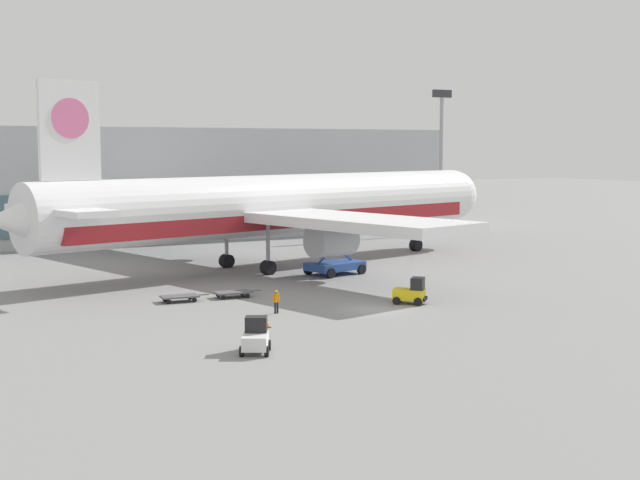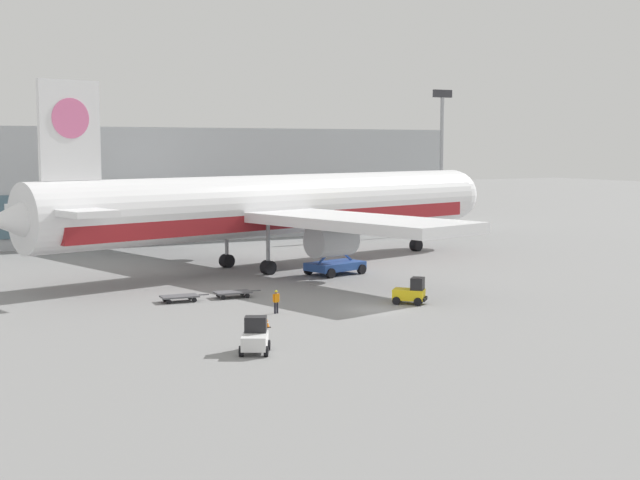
{
  "view_description": "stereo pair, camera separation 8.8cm",
  "coord_description": "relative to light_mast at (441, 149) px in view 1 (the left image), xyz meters",
  "views": [
    {
      "loc": [
        -32.89,
        -54.34,
        11.76
      ],
      "look_at": [
        1.08,
        10.73,
        4.0
      ],
      "focal_mm": 50.0,
      "sensor_mm": 36.0,
      "label": 1
    },
    {
      "loc": [
        -32.82,
        -54.39,
        11.76
      ],
      "look_at": [
        1.08,
        10.73,
        4.0
      ],
      "focal_mm": 50.0,
      "sensor_mm": 36.0,
      "label": 2
    }
  ],
  "objects": [
    {
      "name": "terminal_building",
      "position": [
        -41.15,
        14.61,
        -4.36
      ],
      "size": [
        90.0,
        18.2,
        14.0
      ],
      "color": "#B2B7BC",
      "rests_on": "ground_plane"
    },
    {
      "name": "baggage_dolly_lead",
      "position": [
        -48.22,
        -34.38,
        -10.96
      ],
      "size": [
        3.75,
        1.71,
        0.48
      ],
      "rotation": [
        0.0,
        0.0,
        -0.08
      ],
      "color": "#56565B",
      "rests_on": "ground_plane"
    },
    {
      "name": "baggage_tug_mid",
      "position": [
        -33.11,
        -43.2,
        -10.47
      ],
      "size": [
        2.75,
        2.71,
        2.0
      ],
      "rotation": [
        0.0,
        0.0,
        -0.76
      ],
      "color": "yellow",
      "rests_on": "ground_plane"
    },
    {
      "name": "scissor_lift_loader",
      "position": [
        -30.85,
        -27.07,
        -9.49
      ],
      "size": [
        5.79,
        4.47,
        4.77
      ],
      "rotation": [
        0.0,
        0.0,
        0.26
      ],
      "color": "#284C99",
      "rests_on": "ground_plane"
    },
    {
      "name": "ground_plane",
      "position": [
        -36.72,
        -44.01,
        -11.35
      ],
      "size": [
        400.0,
        400.0,
        0.0
      ],
      "primitive_type": "plane",
      "color": "gray"
    },
    {
      "name": "ground_crew_near",
      "position": [
        -43.7,
        -42.04,
        -10.38
      ],
      "size": [
        0.56,
        0.28,
        1.66
      ],
      "rotation": [
        0.0,
        0.0,
        3.31
      ],
      "color": "black",
      "rests_on": "ground_plane"
    },
    {
      "name": "baggage_tug_foreground",
      "position": [
        -49.77,
        -52.36,
        -10.47
      ],
      "size": [
        2.49,
        2.81,
        2.0
      ],
      "rotation": [
        0.0,
        0.0,
        1.08
      ],
      "color": "silver",
      "rests_on": "ground_plane"
    },
    {
      "name": "light_mast",
      "position": [
        0.0,
        0.0,
        0.0
      ],
      "size": [
        2.8,
        0.5,
        19.18
      ],
      "color": "#9EA0A5",
      "rests_on": "ground_plane"
    },
    {
      "name": "airplane_main",
      "position": [
        -33.9,
        -20.36,
        -5.51
      ],
      "size": [
        56.93,
        48.46,
        17.0
      ],
      "rotation": [
        0.0,
        0.0,
        0.26
      ],
      "color": "white",
      "rests_on": "ground_plane"
    },
    {
      "name": "traffic_cone_near",
      "position": [
        -46.27,
        -46.21,
        -11.07
      ],
      "size": [
        0.4,
        0.4,
        0.57
      ],
      "color": "black",
      "rests_on": "ground_plane"
    },
    {
      "name": "baggage_dolly_second",
      "position": [
        -43.92,
        -34.47,
        -10.96
      ],
      "size": [
        3.75,
        1.71,
        0.48
      ],
      "rotation": [
        0.0,
        0.0,
        -0.08
      ],
      "color": "#56565B",
      "rests_on": "ground_plane"
    }
  ]
}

